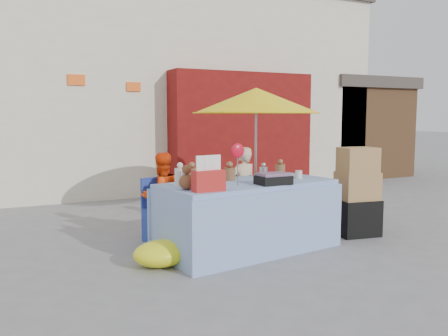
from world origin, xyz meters
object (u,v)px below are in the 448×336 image
vendor_orange (162,196)px  umbrella (256,101)px  box_stack (357,195)px  market_table (247,215)px  chair_right (247,214)px  vendor_beige (243,189)px  chair_left (165,223)px

vendor_orange → umbrella: umbrella is taller
umbrella → box_stack: size_ratio=1.69×
market_table → chair_right: market_table is taller
vendor_orange → market_table: bearing=119.6°
vendor_beige → umbrella: bearing=-163.1°
vendor_beige → market_table: bearing=54.8°
market_table → chair_right: size_ratio=2.79×
chair_left → vendor_orange: vendor_orange is taller
chair_left → vendor_orange: size_ratio=0.72×
vendor_beige → box_stack: 1.62m
chair_left → chair_right: size_ratio=1.00×
chair_left → chair_right: 1.25m
chair_left → box_stack: bearing=-28.2°
chair_left → umbrella: size_ratio=0.41×
chair_left → vendor_beige: size_ratio=0.69×
chair_right → vendor_orange: 1.30m
vendor_beige → box_stack: (1.28, -0.98, -0.04)m
chair_left → box_stack: 2.69m
market_table → vendor_beige: 1.08m
umbrella → box_stack: (0.98, -1.13, -1.32)m
vendor_beige → chair_right: bearing=79.2°
chair_right → box_stack: bearing=-43.2°
market_table → chair_left: size_ratio=2.79×
market_table → vendor_orange: bearing=120.7°
vendor_orange → umbrella: 2.03m
vendor_beige → umbrella: umbrella is taller
vendor_beige → vendor_orange: bearing=-9.7°
umbrella → vendor_orange: bearing=-174.5°
vendor_orange → box_stack: (2.53, -0.98, -0.02)m
market_table → chair_left: (-0.79, 0.83, -0.19)m
chair_right → market_table: bearing=-128.6°
chair_right → umbrella: (0.30, 0.28, 1.64)m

